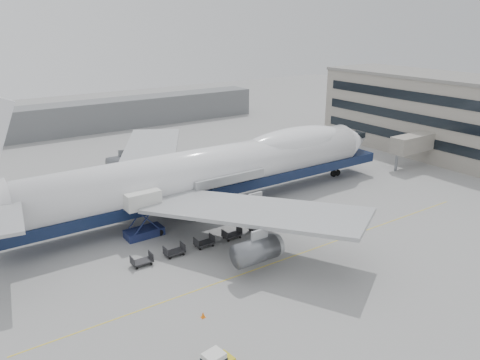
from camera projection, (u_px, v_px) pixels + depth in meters
ground at (261, 237)px, 58.27m from camera, size 260.00×260.00×0.00m
apron_line at (292, 256)px, 53.58m from camera, size 60.00×0.15×0.01m
hangar at (42, 122)px, 106.44m from camera, size 110.00×8.00×7.00m
airliner at (215, 169)px, 66.14m from camera, size 67.00×55.30×19.98m
catering_truck at (142, 211)px, 57.46m from camera, size 4.74×3.34×6.04m
traffic_cone at (203, 315)px, 42.58m from camera, size 0.40×0.40×0.59m
dolly_0 at (142, 261)px, 51.50m from camera, size 2.30×1.35×1.30m
dolly_1 at (174, 251)px, 53.61m from camera, size 2.30×1.35×1.30m
dolly_2 at (204, 243)px, 55.73m from camera, size 2.30×1.35×1.30m
dolly_3 at (232, 234)px, 57.84m from camera, size 2.30×1.35×1.30m
dolly_4 at (258, 227)px, 59.95m from camera, size 2.30×1.35×1.30m
dolly_5 at (282, 220)px, 62.06m from camera, size 2.30×1.35×1.30m
dolly_6 at (304, 213)px, 64.18m from camera, size 2.30×1.35×1.30m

